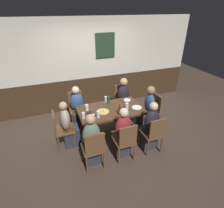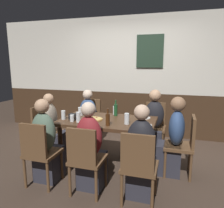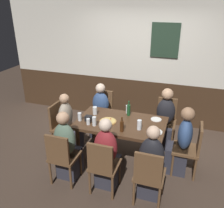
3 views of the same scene
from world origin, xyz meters
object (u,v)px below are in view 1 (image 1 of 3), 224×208
Objects in this scene: person_left_far at (78,110)px; person_right_near at (150,129)px; dining_table at (111,112)px; beer_bottle_brown at (120,111)px; tumbler_water at (106,100)px; person_mid_near at (122,136)px; person_left_near at (91,143)px; person_head_east at (147,111)px; plate_white_large at (137,107)px; chair_head_east at (153,109)px; pizza at (103,112)px; chair_left_far at (77,106)px; plate_white_small at (127,100)px; chair_mid_near at (125,140)px; highball_clear at (87,108)px; tumbler_short at (93,117)px; chair_right_near at (154,133)px; chair_left_near at (94,148)px; pint_glass_stout at (83,116)px; person_head_west at (69,128)px; pint_glass_pale at (127,107)px; pint_glass_amber at (98,115)px; chair_head_west at (61,128)px; beer_bottle_green at (109,99)px; person_right_far at (124,101)px; condiment_caddy at (90,114)px.

person_right_near is (1.29, -1.38, 0.02)m from person_left_far.
dining_table is 0.36m from beer_bottle_brown.
tumbler_water is (-0.63, 1.06, 0.32)m from person_right_near.
person_left_near is at bearing -179.97° from person_mid_near.
person_mid_near reaches higher than dining_table.
person_right_near is (1.29, 0.00, -0.00)m from person_left_near.
person_right_near is at bearing -116.39° from person_head_east.
person_head_east is 5.09× the size of plate_white_large.
person_left_near is at bearing -157.11° from person_head_east.
chair_head_east is 1.38m from pizza.
chair_left_far is 1.41m from beer_bottle_brown.
person_mid_near is 1.13m from plate_white_small.
chair_mid_near is at bearing -143.47° from chair_head_east.
chair_left_far is 1.82m from chair_mid_near.
person_left_near reaches higher than dining_table.
highball_clear is 1.35× the size of tumbler_short.
chair_mid_near is 0.67m from person_right_near.
pizza is 0.33m from tumbler_short.
chair_left_far is at bearing 127.16° from chair_right_near.
chair_left_near is 0.67m from person_mid_near.
chair_mid_near and pint_glass_stout have the same top height.
person_head_west is 1.12m from tumbler_water.
chair_head_east is 1.00× the size of chair_right_near.
pint_glass_stout is (-0.15, -0.31, 0.00)m from highball_clear.
plate_white_large is 1.26× the size of plate_white_small.
dining_table is 0.24m from pizza.
pint_glass_pale is at bearing 1.45° from pint_glass_stout.
chair_mid_near is 0.66m from beer_bottle_brown.
pint_glass_amber is (-0.17, -0.19, 0.05)m from pizza.
plate_white_large is at bearing -42.45° from tumbler_water.
tumbler_water is 0.67m from beer_bottle_brown.
chair_head_west is 1.99m from chair_right_near.
beer_bottle_green is at bearing 14.81° from highball_clear.
chair_mid_near is at bearing -36.53° from chair_head_west.
pint_glass_amber is 1.10× the size of highball_clear.
person_left_near is 0.56m from tumbler_short.
highball_clear is 0.34m from pint_glass_stout.
person_left_near is (0.34, -0.69, 0.02)m from person_head_west.
person_right_far reaches higher than beer_bottle_green.
person_mid_near is at bearing -119.45° from plate_white_small.
chair_left_far is 1.07m from pint_glass_stout.
tumbler_water is 0.54× the size of beer_bottle_green.
person_head_east reaches higher than chair_head_west.
person_head_west reaches higher than tumbler_water.
condiment_caddy is at bearing 178.88° from plate_white_large.
person_head_east is (0.99, 0.69, 0.01)m from person_mid_near.
plate_white_small is at bearing 96.33° from person_right_near.
dining_table is 13.33× the size of condiment_caddy.
person_right_near reaches higher than pint_glass_pale.
highball_clear is at bearing 139.77° from chair_right_near.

